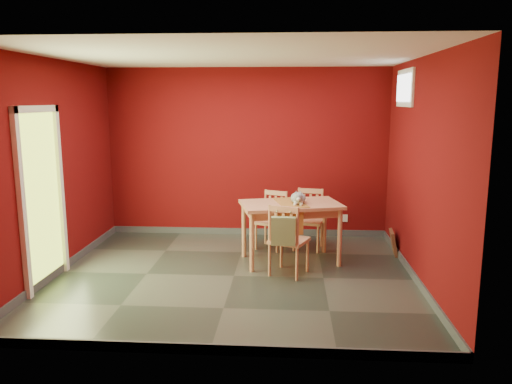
# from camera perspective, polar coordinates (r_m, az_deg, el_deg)

# --- Properties ---
(ground) EXTENTS (4.50, 4.50, 0.00)m
(ground) POSITION_cam_1_polar(r_m,az_deg,el_deg) (6.40, -2.54, -9.54)
(ground) COLOR #2D342D
(ground) RESTS_ON ground
(room_shell) EXTENTS (4.50, 4.50, 4.50)m
(room_shell) POSITION_cam_1_polar(r_m,az_deg,el_deg) (6.39, -2.54, -9.12)
(room_shell) COLOR #59090A
(room_shell) RESTS_ON ground
(doorway) EXTENTS (0.06, 1.01, 2.13)m
(doorway) POSITION_cam_1_polar(r_m,az_deg,el_deg) (6.38, -23.35, -0.01)
(doorway) COLOR #B7D838
(doorway) RESTS_ON ground
(window) EXTENTS (0.05, 0.90, 0.50)m
(window) POSITION_cam_1_polar(r_m,az_deg,el_deg) (7.15, 16.65, 11.32)
(window) COLOR white
(window) RESTS_ON room_shell
(outlet_plate) EXTENTS (0.08, 0.02, 0.12)m
(outlet_plate) POSITION_cam_1_polar(r_m,az_deg,el_deg) (8.24, 10.15, -2.96)
(outlet_plate) COLOR silver
(outlet_plate) RESTS_ON room_shell
(dining_table) EXTENTS (1.47, 1.07, 0.82)m
(dining_table) POSITION_cam_1_polar(r_m,az_deg,el_deg) (6.77, 3.99, -2.11)
(dining_table) COLOR tan
(dining_table) RESTS_ON ground
(table_runner) EXTENTS (0.51, 0.79, 0.36)m
(table_runner) POSITION_cam_1_polar(r_m,az_deg,el_deg) (6.64, 3.99, -1.94)
(table_runner) COLOR #965C26
(table_runner) RESTS_ON dining_table
(chair_far_left) EXTENTS (0.52, 0.52, 0.85)m
(chair_far_left) POSITION_cam_1_polar(r_m,az_deg,el_deg) (7.47, 1.87, -3.13)
(chair_far_left) COLOR tan
(chair_far_left) RESTS_ON ground
(chair_far_right) EXTENTS (0.49, 0.49, 0.89)m
(chair_far_right) POSITION_cam_1_polar(r_m,az_deg,el_deg) (7.48, 6.04, -3.03)
(chair_far_right) COLOR tan
(chair_far_right) RESTS_ON ground
(chair_near) EXTENTS (0.56, 0.56, 0.92)m
(chair_near) POSITION_cam_1_polar(r_m,az_deg,el_deg) (6.30, 3.64, -5.38)
(chair_near) COLOR tan
(chair_near) RESTS_ON ground
(tote_bag) EXTENTS (0.29, 0.18, 0.42)m
(tote_bag) POSITION_cam_1_polar(r_m,az_deg,el_deg) (6.06, 3.14, -4.47)
(tote_bag) COLOR #768756
(tote_bag) RESTS_ON chair_near
(cat) EXTENTS (0.27, 0.44, 0.21)m
(cat) POSITION_cam_1_polar(r_m,az_deg,el_deg) (6.71, 4.84, -0.43)
(cat) COLOR slate
(cat) RESTS_ON table_runner
(picture_frame) EXTENTS (0.15, 0.36, 0.35)m
(picture_frame) POSITION_cam_1_polar(r_m,az_deg,el_deg) (7.46, 15.43, -5.60)
(picture_frame) COLOR brown
(picture_frame) RESTS_ON ground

